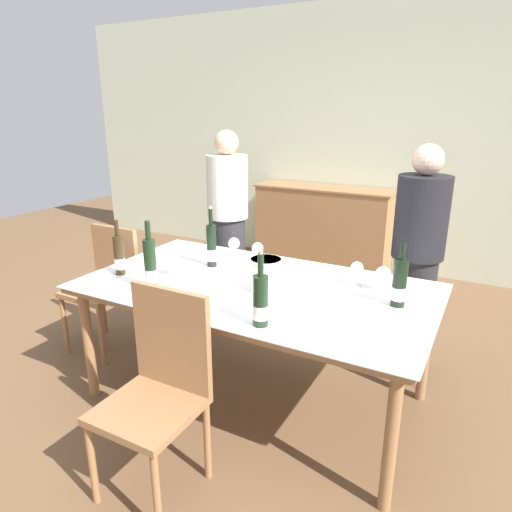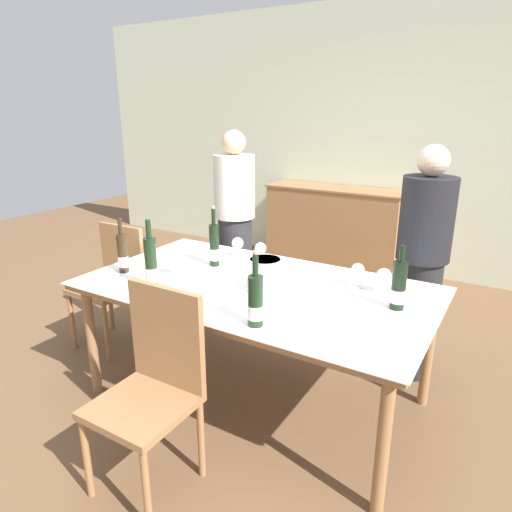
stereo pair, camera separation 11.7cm
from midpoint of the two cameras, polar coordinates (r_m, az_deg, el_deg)
ground_plane at (r=3.01m, az=-1.16°, el=-17.08°), size 12.00×12.00×0.00m
back_wall at (r=5.16m, az=15.03°, el=13.71°), size 8.00×0.10×2.80m
sideboard_cabinet at (r=5.19m, az=7.70°, el=3.59°), size 1.54×0.46×0.91m
dining_table at (r=2.68m, az=-1.25°, el=-4.86°), size 2.02×1.13×0.75m
ice_bucket at (r=2.54m, az=-0.08°, el=-2.29°), size 0.18×0.18×0.19m
wine_bottle_0 at (r=2.14m, az=-1.00°, el=-5.73°), size 0.07×0.07×0.37m
wine_bottle_1 at (r=2.94m, az=-17.83°, el=0.04°), size 0.06×0.06×0.34m
wine_bottle_2 at (r=2.62m, az=-14.31°, el=-1.24°), size 0.07×0.07×0.40m
wine_bottle_3 at (r=2.44m, az=16.19°, el=-3.41°), size 0.07×0.07×0.34m
wine_bottle_4 at (r=2.96m, az=-6.71°, el=1.19°), size 0.06×0.06×0.40m
wine_glass_0 at (r=3.12m, az=-3.85°, el=1.51°), size 0.08×0.08×0.14m
wine_glass_1 at (r=2.57m, az=5.17°, el=-1.93°), size 0.08×0.08×0.15m
wine_glass_2 at (r=2.62m, az=14.36°, el=-2.26°), size 0.09×0.09×0.15m
wine_glass_3 at (r=2.67m, az=11.26°, el=-1.62°), size 0.08×0.08×0.14m
wine_glass_4 at (r=3.01m, az=-0.92°, el=0.89°), size 0.08×0.08×0.14m
wine_glass_5 at (r=2.82m, az=-11.53°, el=-0.64°), size 0.08×0.08×0.14m
chair_left_end at (r=3.58m, az=-19.06°, el=-2.74°), size 0.42×0.42×0.90m
chair_near_front at (r=2.22m, az=-13.45°, el=-14.91°), size 0.42×0.42×0.96m
person_host at (r=3.77m, az=-4.39°, el=3.41°), size 0.33×0.33×1.57m
person_guest_left at (r=3.14m, az=18.38°, el=-0.98°), size 0.33×0.33×1.53m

